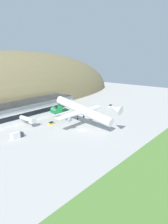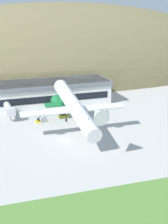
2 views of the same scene
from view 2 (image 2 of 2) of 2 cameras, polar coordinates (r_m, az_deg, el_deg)
ground_plane at (r=125.78m, az=-2.91°, el=-4.31°), size 369.55×369.55×0.00m
grass_strip_foreground at (r=83.62m, az=7.22°, el=-16.20°), size 332.60×30.74×0.08m
hill_backdrop at (r=225.13m, az=-3.82°, el=5.25°), size 258.53×87.17×87.40m
terminal_building at (r=163.65m, az=-12.30°, el=2.53°), size 94.61×18.73×10.38m
jetway_0 at (r=149.13m, az=-11.34°, el=0.43°), size 3.38×12.34×5.43m
cargo_airplane at (r=128.26m, az=-1.47°, el=0.65°), size 37.28×50.20×14.23m
service_car_1 at (r=144.38m, az=-6.62°, el=-1.30°), size 4.22×2.10×1.49m
service_car_2 at (r=149.37m, az=-3.16°, el=-0.56°), size 4.00×2.10×1.62m
traffic_cone_0 at (r=138.65m, az=-0.61°, el=-2.11°), size 0.52×0.52×0.58m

